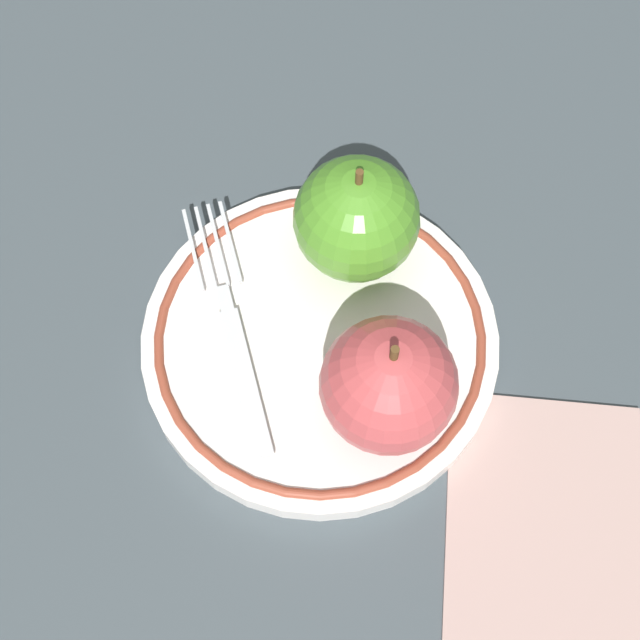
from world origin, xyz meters
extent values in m
plane|color=#424C52|center=(0.00, 0.00, 0.00)|extent=(2.00, 2.00, 0.00)
cylinder|color=white|center=(-0.01, 0.02, 0.01)|extent=(0.22, 0.22, 0.02)
torus|color=#9A432E|center=(-0.01, 0.02, 0.02)|extent=(0.20, 0.20, 0.01)
sphere|color=#C74A4C|center=(-0.04, -0.03, 0.06)|extent=(0.08, 0.08, 0.08)
cylinder|color=brown|center=(-0.04, -0.03, 0.10)|extent=(0.00, 0.00, 0.01)
sphere|color=#509428|center=(0.05, 0.02, 0.06)|extent=(0.08, 0.08, 0.08)
cylinder|color=brown|center=(0.05, 0.02, 0.10)|extent=(0.00, 0.00, 0.01)
cube|color=silver|center=(-0.06, 0.05, 0.02)|extent=(0.08, 0.07, 0.00)
cube|color=silver|center=(-0.01, 0.08, 0.02)|extent=(0.02, 0.02, 0.00)
cube|color=silver|center=(0.03, 0.10, 0.02)|extent=(0.05, 0.04, 0.00)
cube|color=silver|center=(0.02, 0.10, 0.02)|extent=(0.05, 0.04, 0.00)
cube|color=silver|center=(0.02, 0.11, 0.02)|extent=(0.05, 0.04, 0.00)
cube|color=silver|center=(0.01, 0.12, 0.02)|extent=(0.05, 0.04, 0.00)
cube|color=#BE9A92|center=(-0.07, -0.14, 0.00)|extent=(0.18, 0.15, 0.01)
camera|label=1|loc=(-0.22, -0.07, 0.51)|focal=50.00mm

